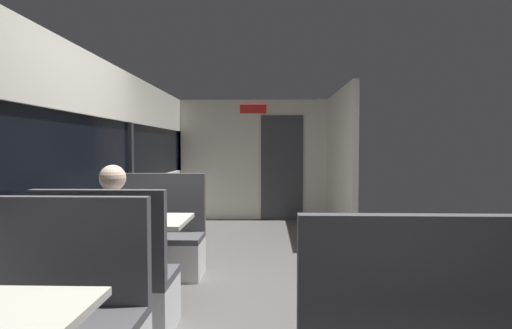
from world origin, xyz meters
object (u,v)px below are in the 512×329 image
bench_mid_window_facing_end (109,291)px  coffee_cup_primary (127,212)px  dining_table_mid_window (138,230)px  bench_mid_window_facing_entry (159,245)px  seated_passenger (112,260)px

bench_mid_window_facing_end → coffee_cup_primary: (-0.14, 0.79, 0.46)m
dining_table_mid_window → bench_mid_window_facing_entry: (0.00, 0.70, -0.31)m
seated_passenger → coffee_cup_primary: seated_passenger is taller
dining_table_mid_window → bench_mid_window_facing_end: 0.77m
dining_table_mid_window → seated_passenger: 0.64m
dining_table_mid_window → bench_mid_window_facing_entry: size_ratio=0.82×
bench_mid_window_facing_entry → seated_passenger: bearing=-90.0°
bench_mid_window_facing_end → coffee_cup_primary: size_ratio=12.22×
bench_mid_window_facing_end → bench_mid_window_facing_entry: 1.40m
coffee_cup_primary → bench_mid_window_facing_entry: bearing=77.2°
coffee_cup_primary → dining_table_mid_window: bearing=-32.7°
dining_table_mid_window → coffee_cup_primary: coffee_cup_primary is taller
bench_mid_window_facing_entry → coffee_cup_primary: bearing=-102.8°
dining_table_mid_window → bench_mid_window_facing_end: bench_mid_window_facing_end is taller
dining_table_mid_window → bench_mid_window_facing_entry: 0.77m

